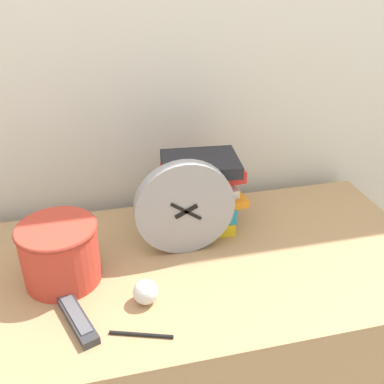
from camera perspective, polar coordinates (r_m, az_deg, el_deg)
wall_back at (r=1.35m, az=-6.12°, el=18.34°), size 6.00×0.04×2.40m
desk at (r=1.45m, az=-1.94°, el=-20.17°), size 1.39×0.64×0.71m
desk_clock at (r=1.18m, az=-0.92°, el=-2.08°), size 0.27×0.04×0.27m
book_stack at (r=1.29m, az=0.71°, el=-0.11°), size 0.28×0.19×0.22m
basket at (r=1.15m, az=-16.43°, el=-7.25°), size 0.20×0.20×0.16m
tv_remote at (r=1.07m, az=-14.51°, el=-15.09°), size 0.10×0.19×0.02m
crumpled_paper_ball at (r=1.08m, az=-5.93°, el=-12.51°), size 0.06×0.06×0.06m
pen at (r=1.02m, az=-6.47°, el=-17.54°), size 0.14×0.05×0.01m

